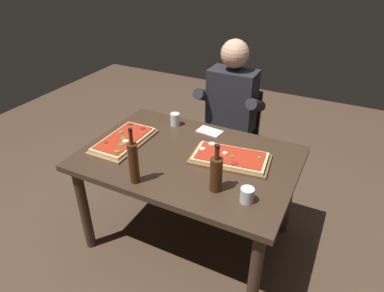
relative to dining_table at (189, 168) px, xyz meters
name	(u,v)px	position (x,y,z in m)	size (l,w,h in m)	color
ground_plane	(189,236)	(0.00, 0.00, -0.64)	(6.40, 6.40, 0.00)	#4C3828
dining_table	(189,168)	(0.00, 0.00, 0.00)	(1.40, 0.96, 0.74)	#3D2B1E
pizza_rectangular_front	(230,158)	(0.26, 0.07, 0.11)	(0.53, 0.33, 0.05)	brown
pizza_rectangular_left	(124,140)	(-0.48, -0.05, 0.12)	(0.27, 0.49, 0.05)	olive
wine_bottle_dark	(134,162)	(-0.15, -0.39, 0.23)	(0.06, 0.06, 0.35)	#47230F
oil_bottle_amber	(216,173)	(0.30, -0.25, 0.21)	(0.07, 0.07, 0.29)	#47230F
tumbler_near_camera	(247,196)	(0.49, -0.26, 0.13)	(0.08, 0.08, 0.09)	silver
tumbler_far_side	(175,120)	(-0.29, 0.35, 0.14)	(0.07, 0.07, 0.10)	silver
napkin_cutlery_set	(210,131)	(-0.01, 0.37, 0.10)	(0.19, 0.13, 0.01)	white
diner_chair	(232,133)	(0.00, 0.86, -0.16)	(0.44, 0.44, 0.87)	black
seated_diner	(229,113)	(0.00, 0.74, 0.10)	(0.53, 0.41, 1.33)	#23232D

